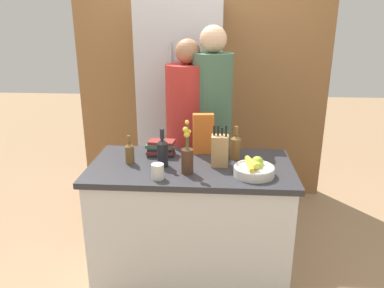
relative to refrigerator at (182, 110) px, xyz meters
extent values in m
plane|color=#A37F5B|center=(0.18, -1.17, -1.02)|extent=(14.00, 14.00, 0.00)
cube|color=silver|center=(0.18, -1.17, -0.58)|extent=(1.35, 0.70, 0.87)
cube|color=#2D2D33|center=(0.18, -1.17, -0.13)|extent=(1.41, 0.73, 0.04)
cube|color=olive|center=(0.18, 0.36, 0.28)|extent=(2.61, 0.12, 2.60)
cube|color=#B7B7BC|center=(0.00, 0.00, 0.00)|extent=(0.77, 0.60, 2.03)
cylinder|color=#B7B7BC|center=(-0.06, -0.31, 0.10)|extent=(0.02, 0.02, 1.12)
cylinder|color=silver|center=(0.60, -1.33, -0.08)|extent=(0.26, 0.26, 0.05)
torus|color=silver|center=(0.60, -1.33, -0.06)|extent=(0.26, 0.26, 0.02)
sphere|color=#99B233|center=(0.62, -1.32, -0.05)|extent=(0.07, 0.07, 0.07)
sphere|color=#99B233|center=(0.62, -1.27, -0.04)|extent=(0.08, 0.08, 0.08)
sphere|color=#99B233|center=(0.60, -1.31, -0.06)|extent=(0.08, 0.08, 0.08)
cylinder|color=yellow|center=(0.57, -1.36, -0.03)|extent=(0.05, 0.16, 0.03)
cylinder|color=yellow|center=(0.58, -1.32, -0.02)|extent=(0.08, 0.16, 0.03)
cube|color=tan|center=(0.38, -1.18, 0.00)|extent=(0.11, 0.10, 0.21)
cylinder|color=black|center=(0.34, -1.16, 0.13)|extent=(0.01, 0.01, 0.08)
cylinder|color=black|center=(0.36, -1.17, 0.14)|extent=(0.01, 0.01, 0.08)
cylinder|color=black|center=(0.39, -1.16, 0.13)|extent=(0.01, 0.01, 0.06)
cylinder|color=black|center=(0.42, -1.18, 0.14)|extent=(0.01, 0.01, 0.09)
cylinder|color=#4C2D1E|center=(0.17, -1.32, -0.03)|extent=(0.08, 0.08, 0.16)
cylinder|color=#477538|center=(0.17, -1.32, 0.11)|extent=(0.01, 0.02, 0.12)
sphere|color=gold|center=(0.18, -1.32, 0.17)|extent=(0.02, 0.02, 0.02)
cylinder|color=#477538|center=(0.17, -1.31, 0.14)|extent=(0.02, 0.01, 0.18)
sphere|color=gold|center=(0.16, -1.31, 0.23)|extent=(0.03, 0.03, 0.03)
cylinder|color=#477538|center=(0.16, -1.32, 0.12)|extent=(0.01, 0.02, 0.13)
sphere|color=gold|center=(0.16, -1.32, 0.19)|extent=(0.04, 0.04, 0.04)
cylinder|color=#477538|center=(0.17, -1.32, 0.10)|extent=(0.01, 0.01, 0.10)
sphere|color=gold|center=(0.16, -1.33, 0.16)|extent=(0.04, 0.04, 0.04)
cube|color=orange|center=(0.25, -0.93, 0.04)|extent=(0.16, 0.08, 0.30)
cylinder|color=silver|center=(-0.01, -1.42, -0.06)|extent=(0.08, 0.08, 0.10)
torus|color=silver|center=(-0.02, -1.38, -0.06)|extent=(0.02, 0.07, 0.07)
cube|color=#232328|center=(-0.06, -1.00, -0.10)|extent=(0.20, 0.13, 0.02)
cube|color=maroon|center=(-0.06, -0.99, -0.08)|extent=(0.19, 0.14, 0.02)
cube|color=#232328|center=(-0.06, -1.00, -0.06)|extent=(0.17, 0.13, 0.02)
cube|color=#3D6047|center=(-0.06, -0.99, -0.03)|extent=(0.20, 0.13, 0.03)
cube|color=maroon|center=(-0.05, -0.99, -0.01)|extent=(0.20, 0.13, 0.02)
cylinder|color=brown|center=(-0.25, -1.17, -0.05)|extent=(0.06, 0.06, 0.12)
cone|color=brown|center=(-0.25, -1.17, 0.03)|extent=(0.06, 0.06, 0.02)
cylinder|color=brown|center=(-0.25, -1.17, 0.06)|extent=(0.02, 0.02, 0.05)
cylinder|color=brown|center=(0.49, -1.03, -0.03)|extent=(0.08, 0.08, 0.15)
cone|color=brown|center=(0.49, -1.03, 0.05)|extent=(0.08, 0.08, 0.03)
cylinder|color=brown|center=(0.49, -1.03, 0.10)|extent=(0.03, 0.03, 0.06)
cylinder|color=black|center=(-0.01, -1.21, -0.03)|extent=(0.08, 0.08, 0.16)
cone|color=black|center=(-0.01, -1.21, 0.07)|extent=(0.08, 0.08, 0.03)
cylinder|color=black|center=(-0.01, -1.21, 0.12)|extent=(0.03, 0.03, 0.07)
cube|color=#383842|center=(0.11, -0.54, -0.60)|extent=(0.32, 0.24, 0.83)
cylinder|color=red|center=(0.11, -0.54, 0.16)|extent=(0.37, 0.37, 0.69)
sphere|color=#996B4C|center=(0.11, -0.54, 0.60)|extent=(0.20, 0.20, 0.20)
cube|color=#383842|center=(0.31, -0.56, -0.58)|extent=(0.27, 0.18, 0.88)
cylinder|color=#42664C|center=(0.31, -0.56, 0.23)|extent=(0.33, 0.33, 0.73)
sphere|color=#DBAD89|center=(0.31, -0.56, 0.70)|extent=(0.21, 0.21, 0.21)
camera|label=1|loc=(0.36, -3.58, 0.86)|focal=35.00mm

